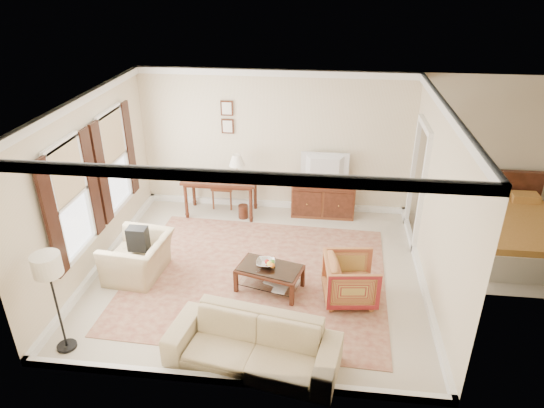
% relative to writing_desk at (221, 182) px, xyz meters
% --- Properties ---
extents(room_shell, '(5.51, 5.01, 2.91)m').
position_rel_writing_desk_xyz_m(room_shell, '(1.06, -2.03, 1.77)').
color(room_shell, beige).
rests_on(room_shell, ground).
extents(annex_bedroom, '(3.00, 2.70, 2.90)m').
position_rel_writing_desk_xyz_m(annex_bedroom, '(5.55, -0.88, -0.36)').
color(annex_bedroom, beige).
rests_on(annex_bedroom, ground).
extents(window_front, '(0.12, 1.56, 1.80)m').
position_rel_writing_desk_xyz_m(window_front, '(-1.64, -2.73, 0.85)').
color(window_front, '#CCB284').
rests_on(window_front, room_shell).
extents(window_rear, '(0.12, 1.56, 1.80)m').
position_rel_writing_desk_xyz_m(window_rear, '(-1.64, -1.13, 0.85)').
color(window_rear, '#CCB284').
rests_on(window_rear, room_shell).
extents(doorway, '(0.10, 1.12, 2.25)m').
position_rel_writing_desk_xyz_m(doorway, '(3.77, -0.53, 0.37)').
color(doorway, white).
rests_on(doorway, room_shell).
extents(rug, '(4.36, 3.78, 0.01)m').
position_rel_writing_desk_xyz_m(rug, '(1.05, -2.18, -0.70)').
color(rug, brown).
rests_on(rug, room_shell).
extents(writing_desk, '(1.49, 0.74, 0.81)m').
position_rel_writing_desk_xyz_m(writing_desk, '(0.00, 0.00, 0.00)').
color(writing_desk, '#522617').
rests_on(writing_desk, room_shell).
extents(desk_chair, '(0.46, 0.46, 1.05)m').
position_rel_writing_desk_xyz_m(desk_chair, '(-0.03, 0.35, -0.18)').
color(desk_chair, brown).
rests_on(desk_chair, room_shell).
extents(desk_lamp, '(0.32, 0.32, 0.50)m').
position_rel_writing_desk_xyz_m(desk_lamp, '(0.35, -0.00, 0.36)').
color(desk_lamp, silver).
rests_on(desk_lamp, writing_desk).
extents(framed_prints, '(0.25, 0.04, 0.68)m').
position_rel_writing_desk_xyz_m(framed_prints, '(0.10, 0.44, 1.24)').
color(framed_prints, '#522617').
rests_on(framed_prints, room_shell).
extents(sideboard, '(1.27, 0.49, 0.78)m').
position_rel_writing_desk_xyz_m(sideboard, '(2.09, 0.20, -0.31)').
color(sideboard, brown).
rests_on(sideboard, room_shell).
extents(tv, '(0.91, 0.53, 0.12)m').
position_rel_writing_desk_xyz_m(tv, '(2.09, 0.18, 0.54)').
color(tv, black).
rests_on(tv, sideboard).
extents(coffee_table, '(1.12, 0.82, 0.42)m').
position_rel_writing_desk_xyz_m(coffee_table, '(1.31, -2.49, -0.38)').
color(coffee_table, '#522617').
rests_on(coffee_table, room_shell).
extents(fruit_bowl, '(0.42, 0.42, 0.10)m').
position_rel_writing_desk_xyz_m(fruit_bowl, '(1.24, -2.45, -0.23)').
color(fruit_bowl, silver).
rests_on(fruit_bowl, coffee_table).
extents(book_a, '(0.27, 0.15, 0.38)m').
position_rel_writing_desk_xyz_m(book_a, '(1.27, -2.43, -0.54)').
color(book_a, brown).
rests_on(book_a, coffee_table).
extents(book_b, '(0.28, 0.09, 0.38)m').
position_rel_writing_desk_xyz_m(book_b, '(1.40, -2.64, -0.54)').
color(book_b, brown).
rests_on(book_b, coffee_table).
extents(striped_armchair, '(0.82, 0.87, 0.81)m').
position_rel_writing_desk_xyz_m(striped_armchair, '(2.58, -2.60, -0.30)').
color(striped_armchair, maroon).
rests_on(striped_armchair, room_shell).
extents(club_armchair, '(0.79, 1.12, 0.93)m').
position_rel_writing_desk_xyz_m(club_armchair, '(-0.90, -2.34, -0.24)').
color(club_armchair, '#CCB78A').
rests_on(club_armchair, room_shell).
extents(backpack, '(0.22, 0.32, 0.40)m').
position_rel_writing_desk_xyz_m(backpack, '(-0.88, -2.29, 0.01)').
color(backpack, black).
rests_on(backpack, club_armchair).
extents(sofa, '(2.30, 1.03, 0.87)m').
position_rel_writing_desk_xyz_m(sofa, '(1.29, -4.11, -0.27)').
color(sofa, '#CCB78A').
rests_on(sofa, room_shell).
extents(floor_lamp, '(0.37, 0.37, 1.49)m').
position_rel_writing_desk_xyz_m(floor_lamp, '(-1.28, -4.12, 0.54)').
color(floor_lamp, black).
rests_on(floor_lamp, room_shell).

